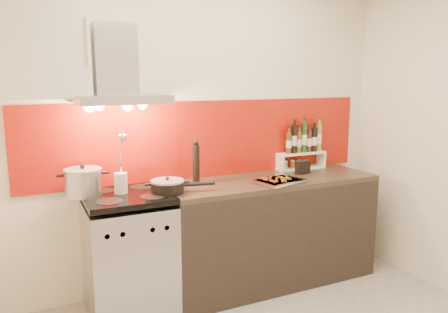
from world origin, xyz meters
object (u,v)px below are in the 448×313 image
saute_pan (169,186)px  pepper_mill (196,163)px  stock_pot (83,182)px  range_stove (129,256)px  baking_tray (279,181)px  counter (270,230)px

saute_pan → pepper_mill: 0.35m
stock_pot → pepper_mill: 0.85m
range_stove → stock_pot: (-0.28, 0.09, 0.56)m
saute_pan → baking_tray: 0.90m
range_stove → pepper_mill: size_ratio=2.60×
baking_tray → stock_pot: bearing=171.1°
counter → baking_tray: baking_tray is taller
range_stove → stock_pot: size_ratio=3.48×
counter → pepper_mill: bearing=171.8°
stock_pot → range_stove: bearing=-18.0°
counter → baking_tray: (-0.01, -0.14, 0.47)m
stock_pot → saute_pan: 0.59m
range_stove → counter: bearing=0.2°
range_stove → counter: 1.20m
saute_pan → baking_tray: bearing=-3.9°
counter → pepper_mill: 0.89m
saute_pan → baking_tray: saute_pan is taller
counter → stock_pot: 1.58m
stock_pot → counter: bearing=-3.3°
counter → saute_pan: bearing=-174.8°
counter → saute_pan: saute_pan is taller
stock_pot → baking_tray: bearing=-8.9°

